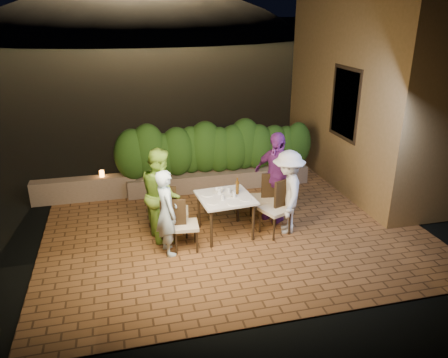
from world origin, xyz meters
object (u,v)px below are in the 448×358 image
object	(u,v)px
diner_blue	(167,213)
diner_purple	(276,177)
chair_left_back	(176,211)
chair_right_back	(262,198)
dining_table	(225,215)
bowl	(219,190)
diner_green	(161,194)
diner_white	(288,192)
chair_right_front	(275,208)
beer_bottle	(237,186)
parapet_lamp	(102,174)
chair_left_front	(185,224)

from	to	relation	value
diner_blue	diner_purple	distance (m)	2.33
chair_left_back	chair_right_back	world-z (taller)	chair_right_back
dining_table	bowl	bearing A→B (deg)	101.40
diner_green	diner_white	size ratio (longest dim) A/B	1.07
chair_right_back	diner_purple	xyz separation A→B (m)	(0.27, 0.03, 0.40)
chair_right_front	dining_table	bearing A→B (deg)	-35.41
bowl	diner_white	world-z (taller)	diner_white
chair_right_front	chair_right_back	distance (m)	0.56
chair_left_back	diner_blue	world-z (taller)	diner_blue
dining_table	diner_purple	distance (m)	1.26
bowl	diner_green	size ratio (longest dim) A/B	0.11
chair_right_back	diner_green	size ratio (longest dim) A/B	0.58
bowl	diner_purple	bearing A→B (deg)	5.05
beer_bottle	diner_purple	bearing A→B (deg)	20.23
parapet_lamp	diner_purple	bearing A→B (deg)	-29.50
diner_blue	parapet_lamp	distance (m)	2.86
diner_blue	chair_left_front	bearing A→B (deg)	-93.13
beer_bottle	parapet_lamp	distance (m)	3.28
chair_right_back	diner_green	bearing A→B (deg)	12.75
diner_blue	chair_right_front	bearing A→B (deg)	-96.85
dining_table	parapet_lamp	size ratio (longest dim) A/B	6.74
chair_left_back	diner_white	bearing A→B (deg)	-1.37
diner_purple	bowl	bearing A→B (deg)	-113.63
chair_right_front	beer_bottle	bearing A→B (deg)	-44.30
dining_table	beer_bottle	world-z (taller)	beer_bottle
parapet_lamp	chair_left_back	bearing A→B (deg)	-56.93
chair_right_front	diner_white	bearing A→B (deg)	168.65
chair_right_front	diner_purple	bearing A→B (deg)	-131.42
beer_bottle	chair_left_back	world-z (taller)	beer_bottle
diner_purple	chair_left_front	bearing A→B (deg)	-97.64
parapet_lamp	chair_left_front	bearing A→B (deg)	-61.55
dining_table	chair_right_front	size ratio (longest dim) A/B	0.92
diner_blue	diner_white	size ratio (longest dim) A/B	0.96
beer_bottle	chair_left_front	world-z (taller)	beer_bottle
dining_table	chair_right_back	size ratio (longest dim) A/B	0.96
dining_table	beer_bottle	xyz separation A→B (m)	(0.24, 0.06, 0.53)
diner_white	diner_green	bearing A→B (deg)	-82.10
diner_blue	bowl	bearing A→B (deg)	-69.72
chair_left_back	parapet_lamp	size ratio (longest dim) A/B	6.79
diner_green	chair_right_front	bearing A→B (deg)	-110.76
chair_right_front	diner_green	size ratio (longest dim) A/B	0.61
chair_left_back	diner_white	size ratio (longest dim) A/B	0.61
chair_left_front	parapet_lamp	size ratio (longest dim) A/B	6.68
diner_blue	chair_left_back	bearing A→B (deg)	-33.16
dining_table	diner_blue	distance (m)	1.24
diner_purple	chair_right_front	bearing A→B (deg)	-48.09
bowl	diner_purple	distance (m)	1.16
diner_purple	diner_white	bearing A→B (deg)	-24.54
bowl	parapet_lamp	distance (m)	2.91
bowl	parapet_lamp	size ratio (longest dim) A/B	1.27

